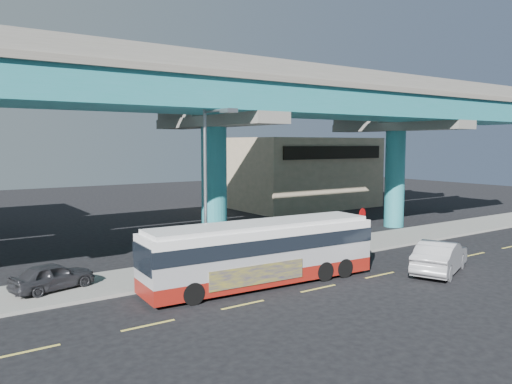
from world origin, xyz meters
TOP-DOWN VIEW (x-y plane):
  - ground at (0.00, 0.00)m, footprint 120.00×120.00m
  - sidewalk at (0.00, 5.50)m, footprint 70.00×4.00m
  - lane_markings at (-0.00, -0.30)m, footprint 58.00×0.12m
  - viaduct at (-0.00, 9.11)m, footprint 52.00×12.40m
  - building_beige at (18.00, 22.98)m, footprint 14.00×10.23m
  - transit_bus at (-1.68, 1.68)m, footprint 11.35×3.03m
  - sedan at (6.85, -1.64)m, footprint 5.25×6.17m
  - parked_car at (-9.90, 5.65)m, footprint 3.08×4.17m
  - street_lamp at (-3.31, 3.43)m, footprint 0.50×2.58m
  - stop_sign at (7.41, 4.18)m, footprint 0.72×0.19m

SIDE VIEW (x-z plane):
  - ground at x=0.00m, z-range 0.00..0.00m
  - lane_markings at x=0.00m, z-range 0.00..0.01m
  - sidewalk at x=0.00m, z-range 0.00..0.15m
  - parked_car at x=-9.90m, z-range 0.15..1.34m
  - sedan at x=6.85m, z-range 0.00..1.63m
  - transit_bus at x=-1.68m, z-range 0.14..3.02m
  - stop_sign at x=7.41m, z-range 0.68..3.12m
  - building_beige at x=18.00m, z-range 0.01..7.01m
  - street_lamp at x=-3.31m, z-range 1.33..9.28m
  - viaduct at x=0.00m, z-range 3.29..14.99m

